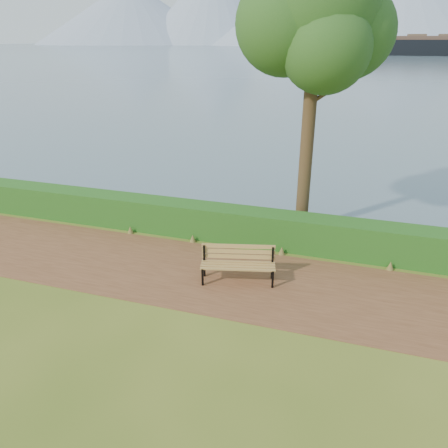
% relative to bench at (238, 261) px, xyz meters
% --- Properties ---
extents(ground, '(140.00, 140.00, 0.00)m').
position_rel_bench_xyz_m(ground, '(-0.81, -0.32, -0.53)').
color(ground, '#4A5F1B').
rests_on(ground, ground).
extents(path, '(40.00, 3.40, 0.01)m').
position_rel_bench_xyz_m(path, '(-0.81, -0.02, -0.53)').
color(path, brown).
rests_on(path, ground).
extents(hedge, '(32.00, 0.85, 1.00)m').
position_rel_bench_xyz_m(hedge, '(-0.81, 2.28, -0.03)').
color(hedge, '#164814').
rests_on(hedge, ground).
extents(water, '(700.00, 510.00, 0.00)m').
position_rel_bench_xyz_m(water, '(-0.81, 259.68, -0.53)').
color(water, '#3F5665').
rests_on(water, ground).
extents(mountains, '(585.00, 190.00, 70.00)m').
position_rel_bench_xyz_m(mountains, '(-9.98, 405.73, 27.16)').
color(mountains, '#8192AC').
rests_on(mountains, ground).
extents(bench, '(1.91, 0.97, 0.92)m').
position_rel_bench_xyz_m(bench, '(0.00, 0.00, 0.00)').
color(bench, black).
rests_on(bench, ground).
extents(tree, '(4.18, 3.45, 8.31)m').
position_rel_bench_xyz_m(tree, '(1.04, 3.55, 5.65)').
color(tree, '#342115').
rests_on(tree, ground).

